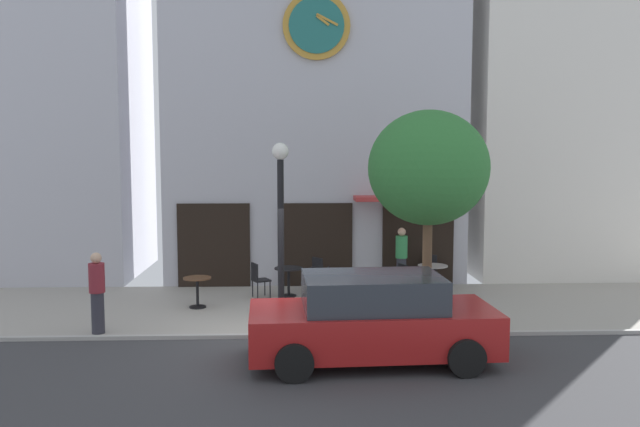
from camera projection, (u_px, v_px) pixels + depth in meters
name	position (u px, v px, depth m)	size (l,w,h in m)	color
ground_plane	(294.00, 344.00, 12.37)	(24.93, 10.71, 0.13)	#9E998E
clock_building	(315.00, 65.00, 18.28)	(8.47, 3.66, 12.01)	#B2B2BC
neighbor_building_left	(43.00, 21.00, 18.83)	(5.44, 4.35, 15.11)	#B2B2BC
neighbor_building_right	(555.00, 44.00, 19.79)	(5.70, 4.97, 14.11)	silver
street_lamp	(281.00, 233.00, 13.61)	(0.36, 0.36, 3.90)	black
street_tree	(429.00, 168.00, 13.21)	(2.53, 2.27, 4.57)	brown
cafe_table_leftmost	(197.00, 287.00, 15.13)	(0.67, 0.67, 0.73)	black
cafe_table_center_right	(289.00, 276.00, 16.31)	(0.73, 0.73, 0.74)	black
cafe_table_near_curb	(367.00, 281.00, 15.64)	(0.69, 0.69, 0.77)	black
cafe_table_center	(433.00, 273.00, 16.51)	(0.77, 0.77, 0.77)	black
cafe_chair_outer	(429.00, 269.00, 17.32)	(0.51, 0.51, 0.90)	black
cafe_chair_curbside	(315.00, 272.00, 16.86)	(0.56, 0.56, 0.90)	black
cafe_chair_left_end	(398.00, 285.00, 15.15)	(0.56, 0.56, 0.90)	black
cafe_chair_right_end	(333.00, 283.00, 15.48)	(0.40, 0.40, 0.90)	black
cafe_chair_under_awning	(400.00, 279.00, 15.92)	(0.53, 0.53, 0.90)	black
cafe_chair_facing_wall	(314.00, 280.00, 15.79)	(0.56, 0.56, 0.90)	black
cafe_chair_near_tree	(258.00, 277.00, 16.13)	(0.53, 0.53, 0.90)	black
pedestrian_green	(401.00, 257.00, 17.15)	(0.34, 0.34, 1.67)	#2D2D38
pedestrian_maroon	(97.00, 292.00, 12.94)	(0.38, 0.38, 1.67)	#2D2D38
parked_car_red	(372.00, 319.00, 11.20)	(4.38, 2.18, 1.55)	maroon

